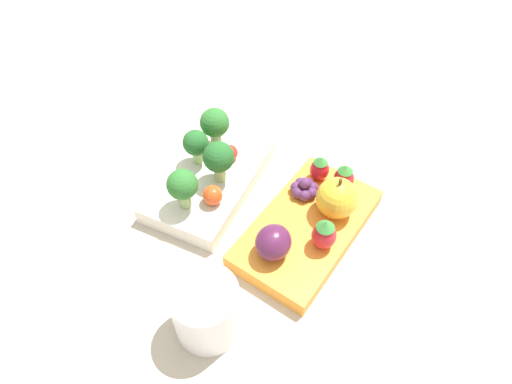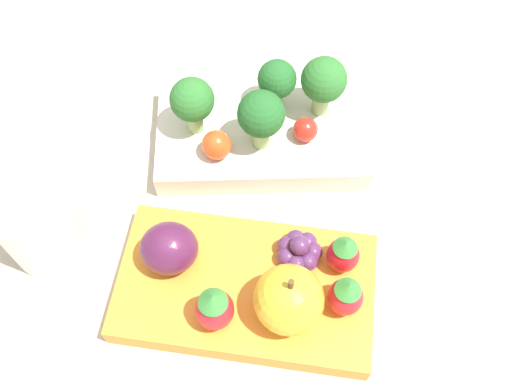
# 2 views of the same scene
# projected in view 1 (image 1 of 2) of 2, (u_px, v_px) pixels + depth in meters

# --- Properties ---
(ground_plane) EXTENTS (4.00, 4.00, 0.00)m
(ground_plane) POSITION_uv_depth(u_px,v_px,m) (258.00, 206.00, 0.62)
(ground_plane) COLOR #BCB29E
(bento_box_savoury) EXTENTS (0.20, 0.12, 0.03)m
(bento_box_savoury) POSITION_uv_depth(u_px,v_px,m) (209.00, 181.00, 0.64)
(bento_box_savoury) COLOR silver
(bento_box_savoury) RESTS_ON ground_plane
(bento_box_fruit) EXTENTS (0.22, 0.14, 0.02)m
(bento_box_fruit) POSITION_uv_depth(u_px,v_px,m) (307.00, 228.00, 0.58)
(bento_box_fruit) COLOR orange
(bento_box_fruit) RESTS_ON ground_plane
(broccoli_floret_0) EXTENTS (0.04, 0.04, 0.06)m
(broccoli_floret_0) POSITION_uv_depth(u_px,v_px,m) (215.00, 124.00, 0.63)
(broccoli_floret_0) COLOR #93B770
(broccoli_floret_0) RESTS_ON bento_box_savoury
(broccoli_floret_1) EXTENTS (0.04, 0.04, 0.05)m
(broccoli_floret_1) POSITION_uv_depth(u_px,v_px,m) (196.00, 144.00, 0.62)
(broccoli_floret_1) COLOR #93B770
(broccoli_floret_1) RESTS_ON bento_box_savoury
(broccoli_floret_2) EXTENTS (0.04, 0.04, 0.06)m
(broccoli_floret_2) POSITION_uv_depth(u_px,v_px,m) (182.00, 186.00, 0.56)
(broccoli_floret_2) COLOR #93B770
(broccoli_floret_2) RESTS_ON bento_box_savoury
(broccoli_floret_3) EXTENTS (0.04, 0.04, 0.06)m
(broccoli_floret_3) POSITION_uv_depth(u_px,v_px,m) (220.00, 157.00, 0.59)
(broccoli_floret_3) COLOR #93B770
(broccoli_floret_3) RESTS_ON bento_box_savoury
(cherry_tomato_0) EXTENTS (0.02, 0.02, 0.02)m
(cherry_tomato_0) POSITION_uv_depth(u_px,v_px,m) (230.00, 153.00, 0.64)
(cherry_tomato_0) COLOR red
(cherry_tomato_0) RESTS_ON bento_box_savoury
(cherry_tomato_1) EXTENTS (0.03, 0.03, 0.03)m
(cherry_tomato_1) POSITION_uv_depth(u_px,v_px,m) (213.00, 195.00, 0.58)
(cherry_tomato_1) COLOR #DB4C1E
(cherry_tomato_1) RESTS_ON bento_box_savoury
(apple) EXTENTS (0.05, 0.05, 0.06)m
(apple) POSITION_uv_depth(u_px,v_px,m) (337.00, 198.00, 0.57)
(apple) COLOR gold
(apple) RESTS_ON bento_box_fruit
(strawberry_0) EXTENTS (0.03, 0.03, 0.04)m
(strawberry_0) POSITION_uv_depth(u_px,v_px,m) (320.00, 168.00, 0.61)
(strawberry_0) COLOR red
(strawberry_0) RESTS_ON bento_box_fruit
(strawberry_1) EXTENTS (0.03, 0.03, 0.05)m
(strawberry_1) POSITION_uv_depth(u_px,v_px,m) (324.00, 234.00, 0.54)
(strawberry_1) COLOR red
(strawberry_1) RESTS_ON bento_box_fruit
(strawberry_2) EXTENTS (0.03, 0.03, 0.04)m
(strawberry_2) POSITION_uv_depth(u_px,v_px,m) (344.00, 177.00, 0.60)
(strawberry_2) COLOR red
(strawberry_2) RESTS_ON bento_box_fruit
(plum) EXTENTS (0.05, 0.04, 0.04)m
(plum) POSITION_uv_depth(u_px,v_px,m) (273.00, 242.00, 0.53)
(plum) COLOR #511E42
(plum) RESTS_ON bento_box_fruit
(grape_cluster) EXTENTS (0.04, 0.04, 0.03)m
(grape_cluster) POSITION_uv_depth(u_px,v_px,m) (304.00, 188.00, 0.60)
(grape_cluster) COLOR #562D5B
(grape_cluster) RESTS_ON bento_box_fruit
(drinking_cup) EXTENTS (0.07, 0.07, 0.08)m
(drinking_cup) POSITION_uv_depth(u_px,v_px,m) (206.00, 310.00, 0.48)
(drinking_cup) COLOR white
(drinking_cup) RESTS_ON ground_plane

